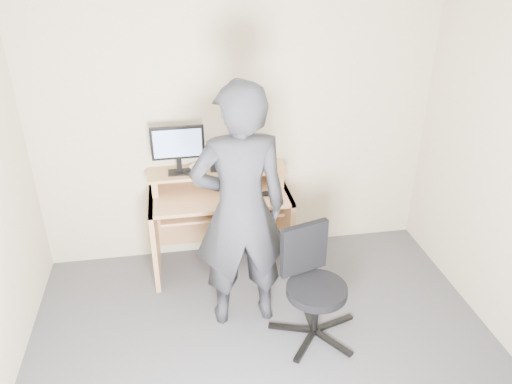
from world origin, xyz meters
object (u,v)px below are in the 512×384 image
object	(u,v)px
desk	(220,210)
office_chair	(312,280)
monitor	(178,146)
person	(240,211)

from	to	relation	value
desk	office_chair	world-z (taller)	desk
monitor	office_chair	distance (m)	1.56
office_chair	monitor	bearing A→B (deg)	112.90
desk	monitor	distance (m)	0.70
office_chair	desk	bearing A→B (deg)	102.33
desk	person	size ratio (longest dim) A/B	0.62
monitor	person	distance (m)	0.93
desk	monitor	size ratio (longest dim) A/B	2.71
desk	office_chair	distance (m)	1.17
desk	office_chair	bearing A→B (deg)	-60.69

